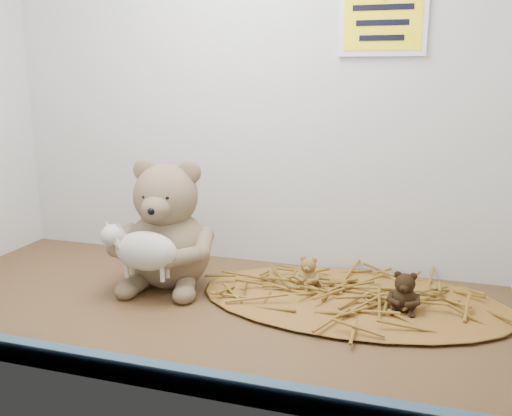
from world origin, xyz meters
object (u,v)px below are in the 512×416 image
(mini_teddy_brown, at_px, (405,290))
(toy_lamb, at_px, (146,251))
(mini_teddy_tan, at_px, (308,270))
(main_teddy, at_px, (168,223))

(mini_teddy_brown, bearing_deg, toy_lamb, -168.84)
(toy_lamb, bearing_deg, mini_teddy_tan, 27.34)
(toy_lamb, relative_size, mini_teddy_brown, 2.19)
(toy_lamb, xyz_separation_m, mini_teddy_tan, (0.30, 0.15, -0.06))
(main_teddy, height_order, mini_teddy_tan, main_teddy)
(mini_teddy_tan, distance_m, mini_teddy_brown, 0.21)
(toy_lamb, distance_m, mini_teddy_tan, 0.34)
(main_teddy, bearing_deg, mini_teddy_tan, 3.29)
(main_teddy, xyz_separation_m, toy_lamb, (0.00, -0.10, -0.03))
(mini_teddy_tan, relative_size, mini_teddy_brown, 0.83)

